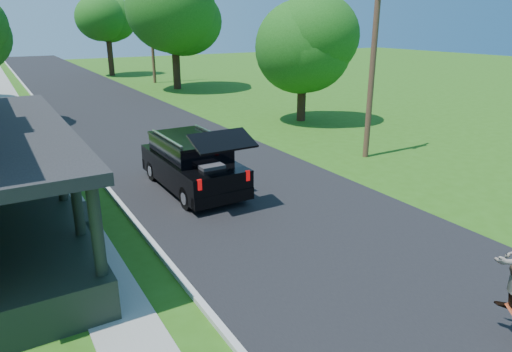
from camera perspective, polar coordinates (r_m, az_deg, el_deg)
ground at (r=11.49m, az=13.65°, el=-11.17°), size 140.00×140.00×0.00m
street at (r=28.46m, az=-15.45°, el=6.73°), size 8.00×120.00×0.02m
curb at (r=27.71m, az=-23.53°, el=5.52°), size 0.15×120.00×0.12m
sidewalk at (r=27.58m, az=-26.71°, el=5.02°), size 1.30×120.00×0.03m
black_suv at (r=16.00m, az=-7.96°, el=1.60°), size 2.09×5.36×2.49m
tree_right_near at (r=26.99m, az=5.84°, el=16.54°), size 5.34×5.37×7.19m
tree_right_mid at (r=40.82m, az=-10.40°, el=19.81°), size 9.35×9.14×10.42m
tree_right_far at (r=52.72m, az=-18.21°, el=18.03°), size 5.38×5.21×8.55m
utility_pole_near at (r=19.82m, az=14.45°, el=14.18°), size 1.47×0.48×8.19m
utility_pole_far at (r=45.31m, az=-13.01°, el=18.09°), size 1.74×0.30×10.49m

